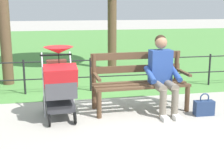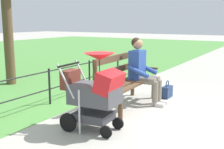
% 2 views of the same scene
% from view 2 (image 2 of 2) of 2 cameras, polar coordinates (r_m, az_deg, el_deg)
% --- Properties ---
extents(ground_plane, '(60.00, 60.00, 0.00)m').
position_cam_2_polar(ground_plane, '(4.88, -0.31, -8.31)').
color(ground_plane, '#ADA89E').
extents(park_bench, '(1.62, 0.65, 0.96)m').
position_cam_2_polar(park_bench, '(5.37, 2.40, -0.74)').
color(park_bench, brown).
rests_on(park_bench, ground).
extents(person_on_bench, '(0.54, 0.74, 1.28)m').
position_cam_2_polar(person_on_bench, '(5.54, 6.09, 1.15)').
color(person_on_bench, slate).
rests_on(person_on_bench, ground).
extents(stroller, '(0.56, 0.92, 1.15)m').
position_cam_2_polar(stroller, '(4.10, -3.40, -3.35)').
color(stroller, black).
rests_on(stroller, ground).
extents(handbag, '(0.32, 0.14, 0.37)m').
position_cam_2_polar(handbag, '(6.10, 10.98, -3.37)').
color(handbag, navy).
rests_on(handbag, ground).
extents(park_fence, '(7.95, 0.04, 0.70)m').
position_cam_2_polar(park_fence, '(5.77, -10.53, -1.15)').
color(park_fence, black).
rests_on(park_fence, ground).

